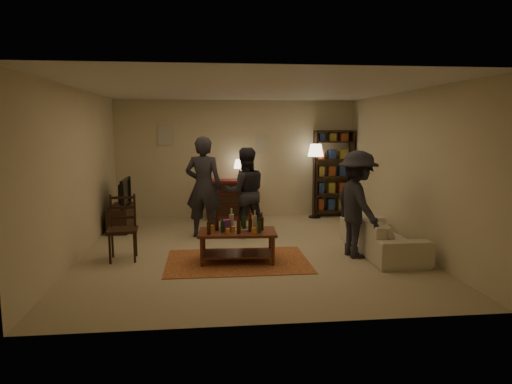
{
  "coord_description": "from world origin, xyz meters",
  "views": [
    {
      "loc": [
        -0.7,
        -7.56,
        2.08
      ],
      "look_at": [
        0.14,
        0.1,
        0.99
      ],
      "focal_mm": 32.0,
      "sensor_mm": 36.0,
      "label": 1
    }
  ],
  "objects": [
    {
      "name": "floor_lamp",
      "position": [
        1.79,
        2.65,
        1.45
      ],
      "size": [
        0.36,
        0.36,
        1.71
      ],
      "color": "black",
      "rests_on": "ground"
    },
    {
      "name": "bookshelf",
      "position": [
        2.25,
        2.78,
        1.03
      ],
      "size": [
        0.9,
        0.34,
        2.02
      ],
      "color": "black",
      "rests_on": "ground"
    },
    {
      "name": "rug",
      "position": [
        -0.24,
        -0.66,
        0.01
      ],
      "size": [
        2.2,
        1.5,
        0.01
      ],
      "primitive_type": "cube",
      "color": "maroon",
      "rests_on": "ground"
    },
    {
      "name": "person_right",
      "position": [
        0.02,
        0.98,
        0.85
      ],
      "size": [
        0.89,
        0.73,
        1.71
      ],
      "primitive_type": "imported",
      "rotation": [
        0.0,
        0.0,
        3.24
      ],
      "color": "#25242B",
      "rests_on": "ground"
    },
    {
      "name": "coffee_table",
      "position": [
        -0.24,
        -0.66,
        0.42
      ],
      "size": [
        1.23,
        0.72,
        0.83
      ],
      "rotation": [
        0.0,
        0.0,
        -0.06
      ],
      "color": "brown",
      "rests_on": "ground"
    },
    {
      "name": "person_left",
      "position": [
        -0.76,
        1.05,
        0.96
      ],
      "size": [
        0.8,
        0.62,
        1.93
      ],
      "primitive_type": "imported",
      "rotation": [
        0.0,
        0.0,
        2.89
      ],
      "color": "#28272F",
      "rests_on": "ground"
    },
    {
      "name": "sofa",
      "position": [
        2.2,
        -0.4,
        0.3
      ],
      "size": [
        0.81,
        2.08,
        0.61
      ],
      "primitive_type": "imported",
      "rotation": [
        0.0,
        0.0,
        1.57
      ],
      "color": "beige",
      "rests_on": "ground"
    },
    {
      "name": "floor",
      "position": [
        0.0,
        0.0,
        0.0
      ],
      "size": [
        6.0,
        6.0,
        0.0
      ],
      "primitive_type": "plane",
      "color": "#C6B793",
      "rests_on": "ground"
    },
    {
      "name": "person_by_sofa",
      "position": [
        1.7,
        -0.58,
        0.86
      ],
      "size": [
        0.82,
        1.2,
        1.72
      ],
      "primitive_type": "imported",
      "rotation": [
        0.0,
        0.0,
        1.74
      ],
      "color": "#25252C",
      "rests_on": "ground"
    },
    {
      "name": "tv_stand",
      "position": [
        -2.44,
        1.8,
        0.38
      ],
      "size": [
        0.4,
        1.0,
        1.06
      ],
      "color": "black",
      "rests_on": "ground"
    },
    {
      "name": "room_shell",
      "position": [
        -0.65,
        2.98,
        1.81
      ],
      "size": [
        6.0,
        6.0,
        6.0
      ],
      "color": "beige",
      "rests_on": "ground"
    },
    {
      "name": "dresser",
      "position": [
        -0.19,
        2.71,
        0.48
      ],
      "size": [
        1.0,
        0.5,
        1.36
      ],
      "color": "maroon",
      "rests_on": "ground"
    },
    {
      "name": "dining_chair",
      "position": [
        -2.03,
        -0.32,
        0.55
      ],
      "size": [
        0.49,
        0.49,
        1.05
      ],
      "rotation": [
        0.0,
        0.0,
        0.09
      ],
      "color": "black",
      "rests_on": "ground"
    }
  ]
}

